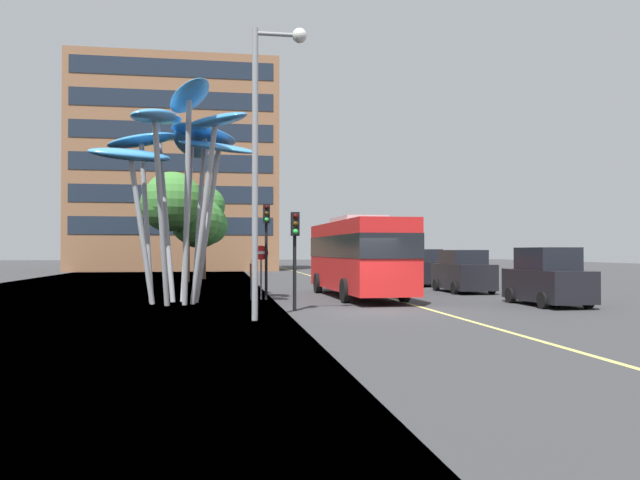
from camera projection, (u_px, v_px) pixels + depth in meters
The scene contains 14 objects.
ground at pixel (353, 313), 20.97m from camera, with size 120.00×240.00×0.10m.
red_bus at pixel (358, 253), 27.39m from camera, with size 2.91×10.10×3.52m.
leaf_sculpture at pixel (180, 144), 24.58m from camera, with size 6.67×8.30×8.22m.
traffic_light_kerb_near at pixel (295, 239), 21.08m from camera, with size 0.28×0.42×3.34m.
traffic_light_kerb_far at pixel (266, 231), 25.97m from camera, with size 0.28×0.42×3.99m.
car_parked_near at pixel (547, 279), 23.33m from camera, with size 1.91×4.08×2.16m.
car_parked_mid at pixel (463, 272), 30.61m from camera, with size 2.03×4.12×2.08m.
car_parked_far at pixel (423, 268), 36.83m from camera, with size 1.95×4.43×2.13m.
street_lamp at pixel (266, 136), 18.45m from camera, with size 1.63×0.44×8.69m.
tree_pavement_near at pixel (177, 208), 40.08m from camera, with size 4.95×5.19×7.05m.
tree_pavement_far at pixel (203, 219), 45.51m from camera, with size 3.89×4.52×6.76m.
pedestrian at pixel (254, 279), 26.00m from camera, with size 0.34×0.34×1.73m.
no_entry_sign at pixel (261, 263), 26.15m from camera, with size 0.60×0.12×2.26m.
backdrop_building at pixel (177, 168), 66.29m from camera, with size 20.70×11.36×21.56m.
Camera 1 is at (-5.03, -20.58, 2.05)m, focal length 35.13 mm.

